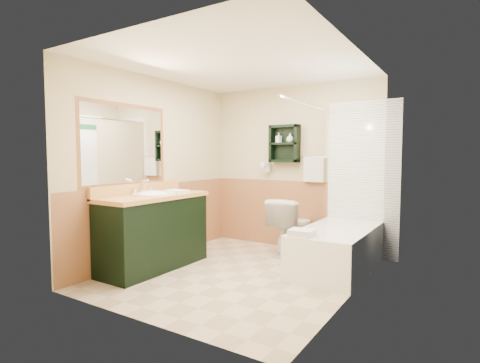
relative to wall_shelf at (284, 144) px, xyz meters
The scene contains 25 objects.
floor 2.09m from the wall_shelf, 85.93° to the right, with size 3.00×3.00×0.00m, color #C8AF92.
back_wall 0.38m from the wall_shelf, 48.99° to the left, with size 2.60×0.04×2.40m, color beige.
left_wall 1.89m from the wall_shelf, 130.97° to the right, with size 0.04×3.00×2.40m, color beige.
right_wall 2.03m from the wall_shelf, 44.70° to the right, with size 0.04×3.00×2.40m, color beige.
ceiling 1.66m from the wall_shelf, 85.93° to the right, with size 2.60×3.00×0.04m, color white.
wainscot_left 2.12m from the wall_shelf, 130.14° to the right, with size 2.98×2.98×1.00m, color #C37C4F, non-canonical shape.
wainscot_back 1.06m from the wall_shelf, 38.66° to the left, with size 2.58×2.58×1.00m, color #C37C4F, non-canonical shape.
mirror_frame 2.28m from the wall_shelf, 120.90° to the right, with size 1.30×1.30×1.00m, color #945630, non-canonical shape.
mirror_glass 2.28m from the wall_shelf, 120.79° to the right, with size 1.20×1.20×0.90m, color white, non-canonical shape.
tile_right 1.61m from the wall_shelf, 25.39° to the right, with size 1.50×1.50×2.10m, color white, non-canonical shape.
tile_back 1.23m from the wall_shelf, ahead, with size 0.95×0.95×2.10m, color white, non-canonical shape.
tile_accent 1.56m from the wall_shelf, 25.55° to the right, with size 1.50×1.50×0.10m, color #164D28, non-canonical shape.
wall_shelf is the anchor object (origin of this frame).
hair_dryer 0.46m from the wall_shelf, behind, with size 0.10×0.24×0.18m, color white, non-canonical shape.
towel_bar 0.49m from the wall_shelf, ahead, with size 0.40×0.06×0.40m, color silver, non-canonical shape.
curtain_rod 1.01m from the wall_shelf, 46.11° to the right, with size 0.03×0.03×1.60m, color silver.
shower_curtain 0.89m from the wall_shelf, 37.30° to the right, with size 1.05×1.05×1.70m, color beige, non-canonical shape.
vanity 2.27m from the wall_shelf, 116.76° to the right, with size 0.59×1.43×0.90m, color black.
bathtub 1.78m from the wall_shelf, 33.06° to the right, with size 0.76×1.50×0.51m, color white.
toilet 1.23m from the wall_shelf, 46.19° to the right, with size 0.44×0.79×0.77m, color white.
counter_towel 1.79m from the wall_shelf, 118.36° to the right, with size 0.26×0.21×0.04m, color silver.
vanity_book 1.84m from the wall_shelf, 127.06° to the right, with size 0.17×0.02×0.22m, color black.
tub_towel 1.84m from the wall_shelf, 57.18° to the right, with size 0.26×0.21×0.07m, color silver.
soap_bottle_a 0.10m from the wall_shelf, behind, with size 0.07×0.15×0.07m, color white.
soap_bottle_b 0.12m from the wall_shelf, ahead, with size 0.11×0.14×0.11m, color white.
Camera 1 is at (2.29, -3.62, 1.38)m, focal length 28.00 mm.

